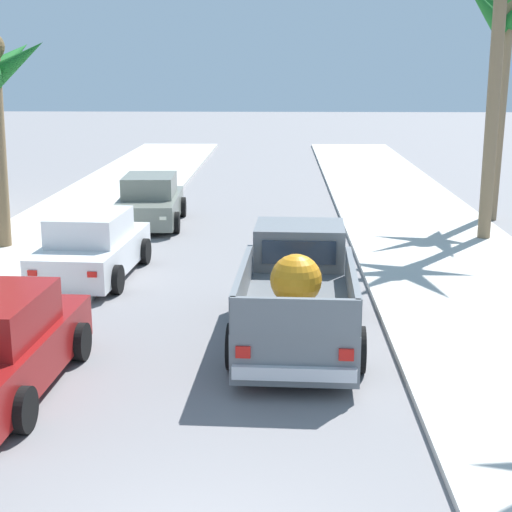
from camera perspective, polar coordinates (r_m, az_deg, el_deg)
name	(u,v)px	position (r m, az deg, el deg)	size (l,w,h in m)	color
sidewalk_left	(26,265)	(19.46, -16.93, -0.64)	(4.61, 60.00, 0.12)	beige
sidewalk_right	(456,268)	(18.92, 14.82, -0.90)	(4.61, 60.00, 0.12)	beige
curb_left	(62,265)	(19.19, -14.36, -0.70)	(0.16, 60.00, 0.10)	silver
curb_right	(418,268)	(18.74, 12.12, -0.91)	(0.16, 60.00, 0.10)	silver
pickup_truck	(298,294)	(13.66, 3.16, -2.89)	(2.36, 5.28, 1.85)	slate
car_left_near	(92,247)	(18.00, -12.22, 0.64)	(2.21, 4.34, 1.54)	silver
car_right_mid	(150,202)	(23.86, -7.98, 4.06)	(2.18, 4.33, 1.54)	slate
palm_tree_right_mid	(506,24)	(25.10, 18.27, 16.26)	(3.39, 3.81, 7.44)	#846B4C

